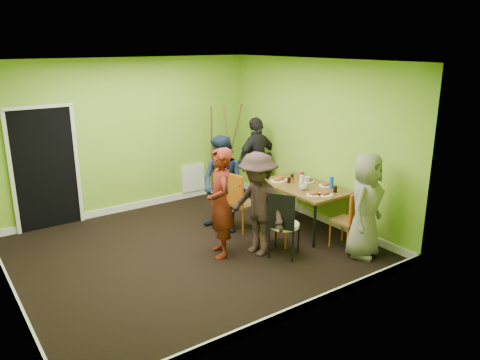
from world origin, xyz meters
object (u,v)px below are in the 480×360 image
object	(u,v)px
chair_left_near	(265,208)
person_left_far	(223,184)
dining_table	(304,189)
thermos	(302,181)
easel	(224,151)
chair_front_end	(350,217)
person_standing	(220,203)
person_back_end	(257,161)
blue_bottle	(331,182)
chair_bentwood	(283,222)
chair_back_end	(262,169)
person_left_near	(258,204)
chair_left_far	(239,199)
orange_bottle	(292,180)
person_front_end	(365,205)

from	to	relation	value
chair_left_near	person_left_far	xyz separation A→B (m)	(-0.17, 0.90, 0.19)
dining_table	thermos	size ratio (longest dim) A/B	6.57
easel	thermos	distance (m)	2.30
chair_front_end	person_left_far	distance (m)	2.10
person_standing	person_back_end	size ratio (longest dim) A/B	0.96
person_left_far	person_standing	bearing A→B (deg)	-56.69
blue_bottle	person_back_end	bearing A→B (deg)	94.17
chair_left_near	person_back_end	world-z (taller)	person_back_end
chair_left_near	person_back_end	xyz separation A→B (m)	(1.13, 1.71, 0.23)
chair_front_end	chair_bentwood	distance (m)	1.09
blue_bottle	person_left_far	size ratio (longest dim) A/B	0.12
chair_back_end	person_left_near	size ratio (longest dim) A/B	0.64
chair_left_far	person_standing	xyz separation A→B (m)	(-0.74, -0.58, 0.25)
chair_left_far	easel	size ratio (longest dim) A/B	0.54
dining_table	chair_left_far	xyz separation A→B (m)	(-0.96, 0.49, -0.13)
dining_table	blue_bottle	world-z (taller)	blue_bottle
chair_back_end	chair_front_end	size ratio (longest dim) A/B	1.08
chair_bentwood	person_left_near	distance (m)	0.45
person_standing	chair_left_far	bearing A→B (deg)	149.11
chair_front_end	orange_bottle	world-z (taller)	chair_front_end
blue_bottle	person_back_end	distance (m)	1.86
chair_front_end	person_back_end	size ratio (longest dim) A/B	0.55
chair_left_near	easel	distance (m)	2.62
dining_table	chair_left_near	xyz separation A→B (m)	(-0.98, -0.20, -0.08)
person_standing	person_front_end	xyz separation A→B (m)	(1.73, -1.21, -0.04)
blue_bottle	orange_bottle	xyz separation A→B (m)	(-0.35, 0.58, -0.05)
orange_bottle	person_back_end	world-z (taller)	person_back_end
chair_left_far	person_left_far	size ratio (longest dim) A/B	0.63
chair_front_end	thermos	distance (m)	1.05
chair_left_far	easel	bearing A→B (deg)	145.19
chair_back_end	easel	bearing A→B (deg)	-51.11
chair_bentwood	easel	bearing A→B (deg)	128.98
chair_left_far	chair_bentwood	world-z (taller)	chair_bentwood
chair_left_far	chair_bentwood	size ratio (longest dim) A/B	1.00
blue_bottle	person_left_near	xyz separation A→B (m)	(-1.52, -0.01, -0.07)
orange_bottle	person_left_far	bearing A→B (deg)	157.35
chair_left_near	chair_front_end	xyz separation A→B (m)	(1.00, -0.82, -0.10)
person_left_far	person_back_end	distance (m)	1.54
person_standing	person_left_near	xyz separation A→B (m)	(0.48, -0.27, -0.04)
chair_back_end	chair_bentwood	world-z (taller)	chair_bentwood
person_left_near	person_back_end	size ratio (longest dim) A/B	0.92
dining_table	orange_bottle	bearing A→B (deg)	104.33
chair_bentwood	person_standing	size ratio (longest dim) A/B	0.62
chair_front_end	chair_back_end	bearing A→B (deg)	79.09
chair_left_near	chair_bentwood	distance (m)	0.48
dining_table	chair_left_near	world-z (taller)	chair_left_near
person_left_far	person_front_end	size ratio (longest dim) A/B	1.03
chair_bentwood	person_standing	distance (m)	0.95
person_standing	person_front_end	world-z (taller)	person_standing
chair_bentwood	orange_bottle	bearing A→B (deg)	99.88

